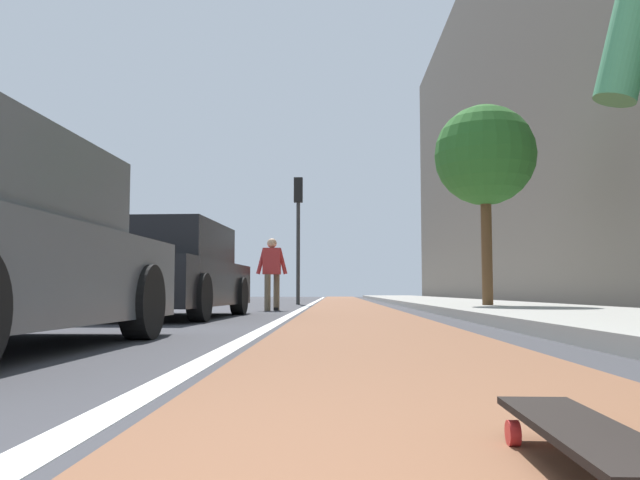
{
  "coord_description": "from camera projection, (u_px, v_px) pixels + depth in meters",
  "views": [
    {
      "loc": [
        -0.39,
        0.38,
        0.42
      ],
      "look_at": [
        10.65,
        0.63,
        1.28
      ],
      "focal_mm": 37.13,
      "sensor_mm": 36.0,
      "label": 1
    }
  ],
  "objects": [
    {
      "name": "ground_plane",
      "position": [
        360.0,
        318.0,
        10.32
      ],
      "size": [
        80.0,
        80.0,
        0.0
      ],
      "primitive_type": "plane",
      "color": "#38383D"
    },
    {
      "name": "bike_lane_paint",
      "position": [
        345.0,
        303.0,
        24.27
      ],
      "size": [
        56.0,
        2.03,
        0.0
      ],
      "primitive_type": "cube",
      "color": "brown",
      "rests_on": "ground"
    },
    {
      "name": "lane_stripe_white",
      "position": [
        310.0,
        305.0,
        20.31
      ],
      "size": [
        52.0,
        0.16,
        0.01
      ],
      "primitive_type": "cube",
      "color": "silver",
      "rests_on": "ground"
    },
    {
      "name": "sidewalk_curb",
      "position": [
        460.0,
        304.0,
        18.23
      ],
      "size": [
        52.0,
        3.2,
        0.15
      ],
      "primitive_type": "cube",
      "color": "#9E9B93",
      "rests_on": "ground"
    },
    {
      "name": "building_facade",
      "position": [
        514.0,
        103.0,
        22.68
      ],
      "size": [
        40.0,
        1.2,
        13.75
      ],
      "primitive_type": "cube",
      "color": "#61594F",
      "rests_on": "ground"
    },
    {
      "name": "skateboard",
      "position": [
        583.0,
        435.0,
        1.5
      ],
      "size": [
        0.84,
        0.22,
        0.11
      ],
      "color": "red",
      "rests_on": "ground"
    },
    {
      "name": "parked_car_mid",
      "position": [
        168.0,
        272.0,
        10.54
      ],
      "size": [
        4.66,
        2.12,
        1.5
      ],
      "color": "black",
      "rests_on": "ground"
    },
    {
      "name": "traffic_light",
      "position": [
        298.0,
        216.0,
        21.35
      ],
      "size": [
        0.33,
        0.28,
        4.09
      ],
      "color": "#2D2D2D",
      "rests_on": "ground"
    },
    {
      "name": "street_tree_mid",
      "position": [
        485.0,
        156.0,
        13.4
      ],
      "size": [
        2.04,
        2.04,
        4.2
      ],
      "color": "brown",
      "rests_on": "ground"
    },
    {
      "name": "pedestrian_distant",
      "position": [
        272.0,
        269.0,
        14.46
      ],
      "size": [
        0.44,
        0.69,
        1.58
      ],
      "color": "brown",
      "rests_on": "ground"
    }
  ]
}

